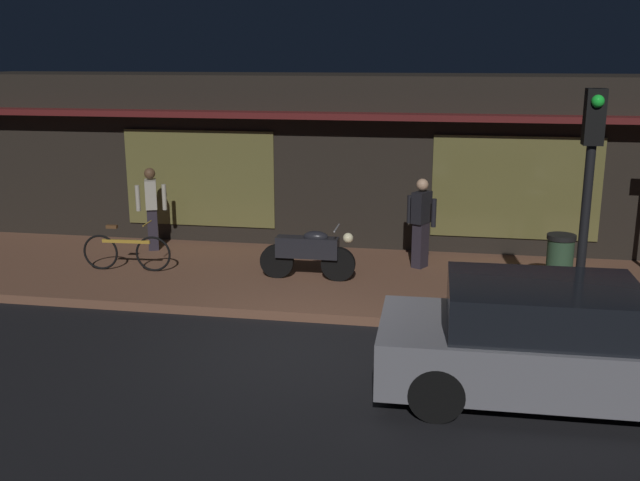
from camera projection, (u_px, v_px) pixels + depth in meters
name	position (u px, v px, depth m)	size (l,w,h in m)	color
ground_plane	(304.00, 348.00, 10.21)	(60.00, 60.00, 0.00)	black
sidewalk_slab	(336.00, 280.00, 13.05)	(18.00, 4.00, 0.15)	brown
storefront_building	(360.00, 158.00, 15.86)	(18.00, 3.30, 3.60)	black
motorcycle	(309.00, 252.00, 12.74)	(1.70, 0.55, 0.97)	black
bicycle_parked	(127.00, 252.00, 13.29)	(1.66, 0.42, 0.91)	black
person_photographer	(152.00, 207.00, 14.62)	(0.60, 0.43, 1.67)	#28232D
person_bystander	(421.00, 221.00, 13.37)	(0.58, 0.44, 1.67)	#28232D
trash_bin	(560.00, 261.00, 12.27)	(0.48, 0.48, 0.93)	#2D4C33
traffic_light_pole	(589.00, 178.00, 9.23)	(0.24, 0.33, 3.60)	black
parked_car_near	(550.00, 342.00, 8.58)	(4.13, 1.83, 1.42)	black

